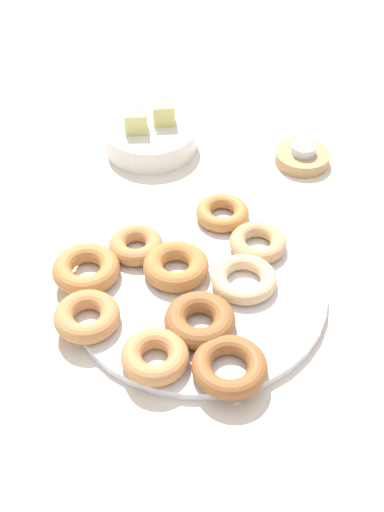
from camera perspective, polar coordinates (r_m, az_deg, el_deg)
ground_plane at (r=0.90m, az=0.55°, el=-3.25°), size 2.40×2.40×0.00m
donut_plate at (r=0.90m, az=0.55°, el=-2.96°), size 0.35×0.35×0.01m
donut_0 at (r=0.89m, az=4.49°, el=-2.01°), size 0.12×0.12×0.02m
donut_1 at (r=0.90m, az=-1.39°, el=-0.89°), size 0.12×0.12×0.03m
donut_2 at (r=0.83m, az=0.68°, el=-5.57°), size 0.09×0.09×0.03m
donut_3 at (r=0.94m, az=5.71°, el=1.15°), size 0.11×0.11×0.02m
donut_4 at (r=0.94m, az=-4.84°, el=0.94°), size 0.10×0.10×0.02m
donut_5 at (r=0.80m, az=-3.21°, el=-8.66°), size 0.11×0.11×0.03m
donut_6 at (r=0.99m, az=2.64°, el=3.73°), size 0.09×0.09×0.02m
donut_7 at (r=0.85m, az=-9.03°, el=-5.17°), size 0.10×0.10×0.03m
donut_8 at (r=0.79m, az=3.24°, el=-9.50°), size 0.12×0.12×0.02m
donut_9 at (r=0.91m, az=-9.10°, el=-1.13°), size 0.11×0.11×0.03m
candle_holder at (r=1.14m, az=9.48°, el=8.34°), size 0.09×0.09×0.02m
tealight at (r=1.13m, az=9.58°, el=9.07°), size 0.04×0.04×0.02m
fruit_bowl at (r=1.16m, az=-3.59°, el=10.09°), size 0.16×0.16×0.04m
melon_chunk_left at (r=1.13m, az=-5.06°, el=11.48°), size 0.04×0.04×0.04m
melon_chunk_right at (r=1.15m, az=-2.46°, el=12.24°), size 0.04×0.04×0.04m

